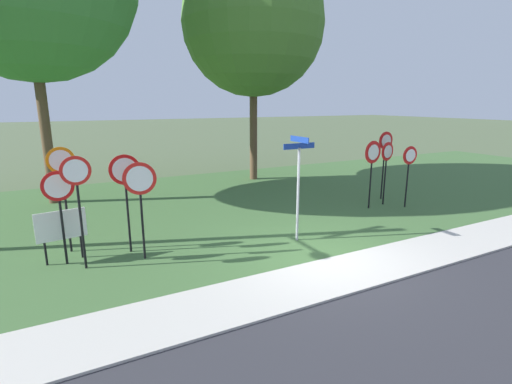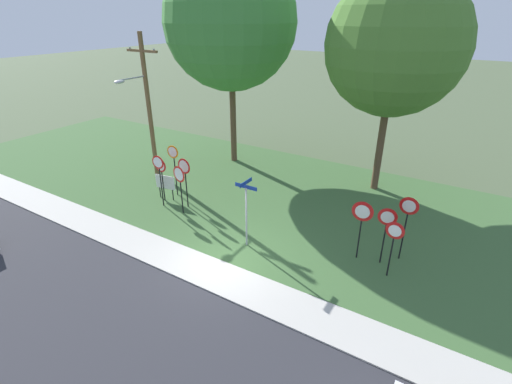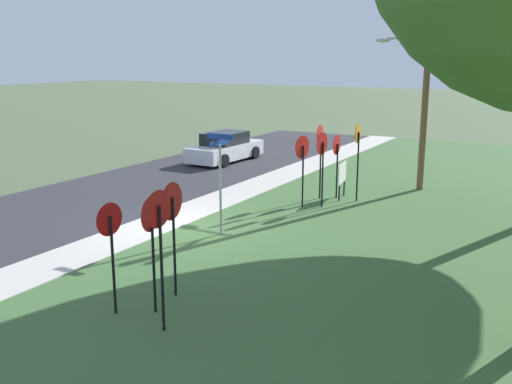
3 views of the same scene
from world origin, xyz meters
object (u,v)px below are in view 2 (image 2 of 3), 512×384
(yield_sign_near_right, at_px, (407,214))
(utility_pole, at_px, (146,103))
(stop_sign_near_left, at_px, (174,160))
(stop_sign_far_left, at_px, (180,180))
(stop_sign_near_right, at_px, (185,172))
(yield_sign_far_left, at_px, (394,237))
(stop_sign_far_right, at_px, (161,171))
(oak_tree_right, at_px, (396,45))
(yield_sign_near_left, at_px, (386,223))
(notice_board, at_px, (165,183))
(stop_sign_far_center, at_px, (159,171))
(yield_sign_far_right, at_px, (362,217))
(street_name_post, at_px, (246,208))
(oak_tree_left, at_px, (230,22))

(yield_sign_near_right, xyz_separation_m, utility_pole, (-13.89, 1.03, 2.21))
(stop_sign_near_left, xyz_separation_m, stop_sign_far_left, (1.56, -1.33, -0.19))
(stop_sign_near_right, height_order, yield_sign_far_left, stop_sign_near_right)
(stop_sign_near_left, xyz_separation_m, stop_sign_far_right, (-0.12, -0.79, -0.31))
(stop_sign_near_right, relative_size, stop_sign_far_right, 1.12)
(yield_sign_near_right, distance_m, utility_pole, 14.10)
(yield_sign_far_left, bearing_deg, oak_tree_right, 113.21)
(yield_sign_near_left, relative_size, notice_board, 1.85)
(stop_sign_far_left, distance_m, stop_sign_far_center, 1.31)
(stop_sign_far_left, bearing_deg, yield_sign_far_right, 15.81)
(notice_board, bearing_deg, stop_sign_near_left, 66.61)
(yield_sign_near_right, bearing_deg, yield_sign_far_right, -148.74)
(yield_sign_far_left, distance_m, yield_sign_far_right, 1.37)
(stop_sign_near_right, bearing_deg, yield_sign_near_left, 5.86)
(yield_sign_far_right, distance_m, street_name_post, 4.31)
(yield_sign_far_right, distance_m, oak_tree_left, 13.24)
(notice_board, bearing_deg, yield_sign_near_left, -7.19)
(stop_sign_far_right, xyz_separation_m, yield_sign_near_left, (10.57, 0.44, 0.11))
(street_name_post, bearing_deg, yield_sign_near_left, 17.72)
(yield_sign_far_left, xyz_separation_m, street_name_post, (-5.33, -0.96, 0.07))
(stop_sign_far_left, bearing_deg, stop_sign_near_right, 120.27)
(yield_sign_far_right, distance_m, notice_board, 9.79)
(yield_sign_far_left, bearing_deg, yield_sign_far_right, 163.16)
(oak_tree_left, bearing_deg, stop_sign_near_left, -86.41)
(stop_sign_near_right, xyz_separation_m, stop_sign_far_left, (0.22, -0.60, -0.09))
(stop_sign_far_left, height_order, street_name_post, street_name_post)
(yield_sign_near_left, height_order, yield_sign_far_right, yield_sign_far_right)
(oak_tree_left, bearing_deg, yield_sign_near_right, -25.38)
(utility_pole, height_order, notice_board, utility_pole)
(yield_sign_near_left, xyz_separation_m, yield_sign_near_right, (0.55, 0.64, 0.23))
(oak_tree_left, bearing_deg, stop_sign_near_right, -75.16)
(stop_sign_far_right, relative_size, utility_pole, 0.29)
(street_name_post, bearing_deg, yield_sign_far_left, 9.86)
(yield_sign_far_left, distance_m, notice_board, 11.05)
(yield_sign_far_right, bearing_deg, notice_board, 176.04)
(stop_sign_near_left, relative_size, yield_sign_far_right, 1.10)
(yield_sign_far_right, relative_size, oak_tree_left, 0.21)
(yield_sign_near_left, height_order, yield_sign_far_left, yield_sign_near_left)
(oak_tree_left, bearing_deg, stop_sign_far_center, -84.96)
(yield_sign_near_left, distance_m, oak_tree_left, 13.86)
(utility_pole, bearing_deg, oak_tree_right, 23.26)
(street_name_post, bearing_deg, stop_sign_far_left, 170.67)
(yield_sign_far_left, xyz_separation_m, yield_sign_far_right, (-1.27, 0.49, 0.18))
(stop_sign_near_right, xyz_separation_m, yield_sign_far_left, (9.52, -0.27, -0.18))
(utility_pole, relative_size, oak_tree_right, 0.74)
(yield_sign_near_right, xyz_separation_m, oak_tree_right, (-2.60, 5.89, 5.18))
(yield_sign_near_right, bearing_deg, street_name_post, -155.90)
(street_name_post, bearing_deg, oak_tree_left, 127.31)
(oak_tree_left, bearing_deg, oak_tree_right, 3.28)
(yield_sign_near_right, relative_size, yield_sign_far_right, 1.09)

